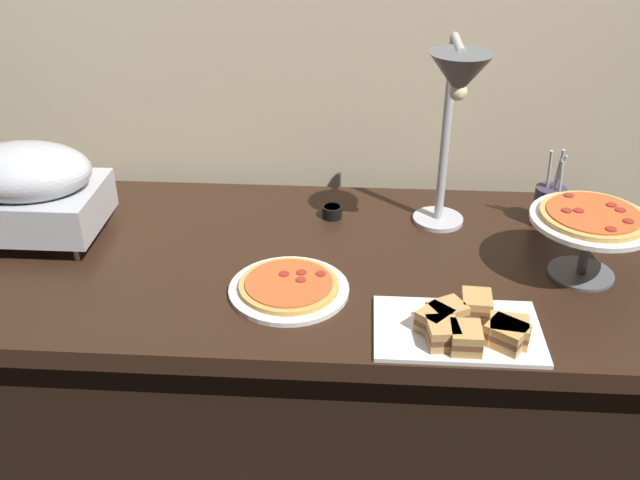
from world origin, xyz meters
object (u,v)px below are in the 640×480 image
at_px(pizza_plate_front, 289,287).
at_px(sandwich_platter, 466,327).
at_px(heat_lamp, 456,94).
at_px(chafing_dish, 27,188).
at_px(utensil_holder, 549,205).
at_px(pizza_plate_center, 591,224).
at_px(sauce_cup_near, 332,211).

distance_m(pizza_plate_front, sandwich_platter, 0.42).
distance_m(heat_lamp, sandwich_platter, 0.56).
bearing_deg(chafing_dish, utensil_holder, 6.82).
height_order(pizza_plate_front, pizza_plate_center, pizza_plate_center).
height_order(sauce_cup_near, utensil_holder, utensil_holder).
relative_size(sauce_cup_near, utensil_holder, 0.25).
relative_size(chafing_dish, pizza_plate_front, 1.29).
bearing_deg(pizza_plate_center, sauce_cup_near, 157.25).
bearing_deg(sauce_cup_near, utensil_holder, 0.03).
distance_m(sauce_cup_near, utensil_holder, 0.60).
xyz_separation_m(chafing_dish, sandwich_platter, (1.10, -0.37, -0.12)).
distance_m(heat_lamp, utensil_holder, 0.48).
xyz_separation_m(pizza_plate_front, pizza_plate_center, (0.71, 0.12, 0.13)).
bearing_deg(utensil_holder, chafing_dish, -173.18).
bearing_deg(pizza_plate_center, heat_lamp, 157.91).
xyz_separation_m(heat_lamp, pizza_plate_front, (-0.38, -0.25, -0.40)).
xyz_separation_m(sandwich_platter, sauce_cup_near, (-0.32, 0.53, -0.01)).
relative_size(chafing_dish, pizza_plate_center, 1.28).
height_order(chafing_dish, heat_lamp, heat_lamp).
bearing_deg(sandwich_platter, heat_lamp, 92.49).
relative_size(heat_lamp, utensil_holder, 2.30).
relative_size(pizza_plate_center, utensil_holder, 1.26).
relative_size(chafing_dish, sauce_cup_near, 6.59).
distance_m(pizza_plate_front, sauce_cup_near, 0.39).
relative_size(pizza_plate_center, sandwich_platter, 0.79).
bearing_deg(pizza_plate_front, heat_lamp, 33.78).
bearing_deg(sauce_cup_near, pizza_plate_center, -22.75).
bearing_deg(pizza_plate_front, utensil_holder, 29.47).
bearing_deg(sandwich_platter, pizza_plate_center, 40.71).
bearing_deg(sandwich_platter, pizza_plate_front, 159.65).
relative_size(chafing_dish, utensil_holder, 1.62).
height_order(chafing_dish, sandwich_platter, chafing_dish).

